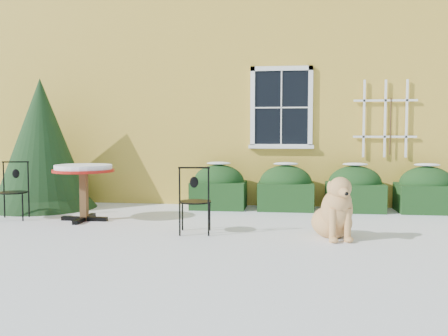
# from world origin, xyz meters

# --- Properties ---
(ground) EXTENTS (80.00, 80.00, 0.00)m
(ground) POSITION_xyz_m (0.00, 0.00, 0.00)
(ground) COLOR white
(ground) RESTS_ON ground
(house) EXTENTS (12.40, 8.40, 6.40)m
(house) POSITION_xyz_m (0.00, 7.00, 3.22)
(house) COLOR yellow
(house) RESTS_ON ground
(hedge_row) EXTENTS (4.95, 0.80, 0.91)m
(hedge_row) POSITION_xyz_m (1.65, 2.55, 0.40)
(hedge_row) COLOR black
(hedge_row) RESTS_ON ground
(evergreen_shrub) EXTENTS (2.09, 2.09, 2.53)m
(evergreen_shrub) POSITION_xyz_m (-3.75, 2.16, 1.02)
(evergreen_shrub) COLOR black
(evergreen_shrub) RESTS_ON ground
(bistro_table) EXTENTS (1.02, 1.02, 0.94)m
(bistro_table) POSITION_xyz_m (-2.35, 0.87, 0.78)
(bistro_table) COLOR black
(bistro_table) RESTS_ON ground
(patio_chair_near) EXTENTS (0.49, 0.48, 0.99)m
(patio_chair_near) POSITION_xyz_m (-0.31, 0.04, 0.50)
(patio_chair_near) COLOR black
(patio_chair_near) RESTS_ON ground
(patio_chair_far) EXTENTS (0.53, 0.53, 0.98)m
(patio_chair_far) POSITION_xyz_m (-3.62, 0.90, 0.49)
(patio_chair_far) COLOR black
(patio_chair_far) RESTS_ON ground
(dog) EXTENTS (0.70, 1.01, 0.90)m
(dog) POSITION_xyz_m (1.69, -0.06, 0.36)
(dog) COLOR tan
(dog) RESTS_ON ground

